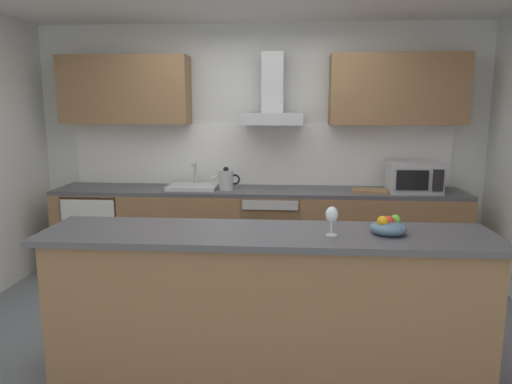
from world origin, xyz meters
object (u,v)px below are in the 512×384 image
object	(u,v)px
range_hood	(273,102)
chopping_board	(370,191)
fruit_bowl	(388,227)
sink	(193,186)
refrigerator	(100,231)
wine_glass	(332,216)
microwave	(414,177)
kettle	(226,180)
oven	(271,231)

from	to	relation	value
range_hood	chopping_board	size ratio (longest dim) A/B	2.12
range_hood	fruit_bowl	bearing A→B (deg)	-68.84
sink	chopping_board	distance (m)	1.80
refrigerator	fruit_bowl	size ratio (longest dim) A/B	3.86
wine_glass	fruit_bowl	xyz separation A→B (m)	(0.35, 0.06, -0.08)
range_hood	fruit_bowl	size ratio (longest dim) A/B	3.27
fruit_bowl	range_hood	bearing A→B (deg)	111.16
refrigerator	sink	bearing A→B (deg)	0.77
refrigerator	wine_glass	size ratio (longest dim) A/B	4.78
microwave	fruit_bowl	xyz separation A→B (m)	(-0.62, -1.90, -0.03)
kettle	wine_glass	bearing A→B (deg)	-65.07
oven	wine_glass	world-z (taller)	wine_glass
oven	refrigerator	bearing A→B (deg)	-179.91
sink	range_hood	xyz separation A→B (m)	(0.81, 0.12, 0.86)
oven	kettle	bearing A→B (deg)	-175.83
oven	chopping_board	size ratio (longest dim) A/B	2.35
refrigerator	range_hood	distance (m)	2.29
refrigerator	sink	world-z (taller)	sink
refrigerator	chopping_board	distance (m)	2.86
fruit_bowl	refrigerator	bearing A→B (deg)	143.78
microwave	chopping_board	bearing A→B (deg)	179.44
refrigerator	kettle	xyz separation A→B (m)	(1.37, -0.03, 0.58)
microwave	fruit_bowl	size ratio (longest dim) A/B	2.27
wine_glass	chopping_board	world-z (taller)	wine_glass
kettle	range_hood	world-z (taller)	range_hood
refrigerator	kettle	size ratio (longest dim) A/B	2.94
sink	refrigerator	bearing A→B (deg)	-179.23
range_hood	chopping_board	xyz separation A→B (m)	(0.99, -0.15, -0.88)
sink	wine_glass	distance (m)	2.37
sink	kettle	distance (m)	0.36
microwave	wine_glass	xyz separation A→B (m)	(-0.97, -1.96, 0.05)
chopping_board	microwave	bearing A→B (deg)	-0.56
wine_glass	sink	bearing A→B (deg)	122.21
refrigerator	sink	xyz separation A→B (m)	(1.02, 0.01, 0.50)
sink	chopping_board	size ratio (longest dim) A/B	1.47
oven	fruit_bowl	world-z (taller)	fruit_bowl
oven	refrigerator	size ratio (longest dim) A/B	0.94
oven	wine_glass	bearing A→B (deg)	-77.35
sink	wine_glass	bearing A→B (deg)	-57.79
oven	range_hood	distance (m)	1.33
refrigerator	range_hood	bearing A→B (deg)	4.13
refrigerator	fruit_bowl	world-z (taller)	fruit_bowl
sink	microwave	bearing A→B (deg)	-1.00
microwave	range_hood	xyz separation A→B (m)	(-1.41, 0.16, 0.74)
oven	fruit_bowl	size ratio (longest dim) A/B	3.64
kettle	sink	bearing A→B (deg)	172.75
oven	refrigerator	world-z (taller)	oven
wine_glass	range_hood	bearing A→B (deg)	101.90
wine_glass	kettle	bearing A→B (deg)	114.93
fruit_bowl	chopping_board	xyz separation A→B (m)	(0.19, 1.90, -0.11)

